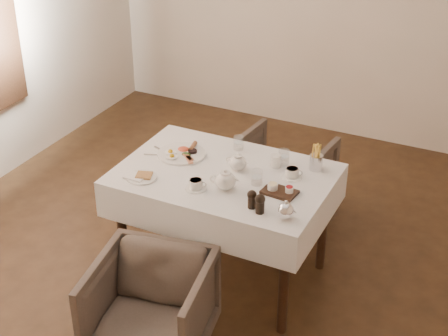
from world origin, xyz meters
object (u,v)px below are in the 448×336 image
object	(u,v)px
armchair_far	(280,178)
table	(224,190)
armchair_near	(151,309)
teapot_centre	(238,162)
breakfast_plate	(182,153)

from	to	relation	value
armchair_far	table	bearing A→B (deg)	92.09
armchair_near	teapot_centre	size ratio (longest dim) A/B	4.42
armchair_far	breakfast_plate	bearing A→B (deg)	67.00
table	armchair_near	size ratio (longest dim) A/B	2.00
table	breakfast_plate	bearing A→B (deg)	164.15
armchair_near	breakfast_plate	size ratio (longest dim) A/B	2.10
armchair_near	armchair_far	world-z (taller)	armchair_far
table	teapot_centre	world-z (taller)	teapot_centre
armchair_near	teapot_centre	bearing A→B (deg)	72.32
armchair_near	armchair_far	distance (m)	1.63
armchair_far	armchair_near	bearing A→B (deg)	91.56
table	armchair_near	world-z (taller)	table
teapot_centre	armchair_near	bearing A→B (deg)	-99.67
table	breakfast_plate	world-z (taller)	breakfast_plate
armchair_far	breakfast_plate	world-z (taller)	breakfast_plate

